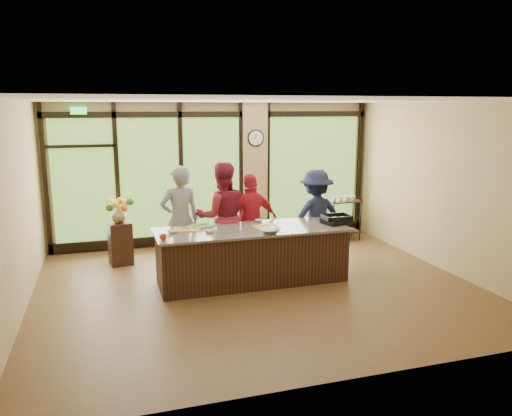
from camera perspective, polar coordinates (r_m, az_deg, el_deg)
floor at (r=8.28m, az=0.14°, el=-9.01°), size 7.00×7.00×0.00m
ceiling at (r=7.76m, az=0.15°, el=12.22°), size 7.00×7.00×0.00m
back_wall at (r=10.75m, az=-4.59°, el=3.95°), size 7.00×0.00×7.00m
left_wall at (r=7.64m, az=-25.81°, el=-0.23°), size 0.00×6.00×6.00m
right_wall at (r=9.51m, az=20.75°, el=2.26°), size 0.00×6.00×6.00m
window_wall at (r=10.76m, az=-3.68°, el=3.40°), size 6.90×0.12×3.00m
island_base at (r=8.41m, az=-0.46°, el=-5.52°), size 3.10×1.00×0.88m
countertop at (r=8.29m, az=-0.47°, el=-2.48°), size 3.20×1.10×0.04m
wall_clock at (r=10.77m, az=-0.04°, el=8.01°), size 0.36×0.04×0.36m
cook_left at (r=8.78m, az=-8.64°, el=-1.40°), size 0.75×0.54×1.92m
cook_midleft at (r=8.93m, az=-3.89°, el=-0.99°), size 0.99×0.79×1.95m
cook_midright at (r=9.02m, az=-0.55°, el=-1.54°), size 1.06×0.55×1.74m
cook_right at (r=9.41m, az=6.83°, el=-0.98°), size 1.17×0.71×1.77m
roasting_pan at (r=8.74m, az=9.16°, el=-1.49°), size 0.53×0.46×0.08m
mixing_bowl at (r=7.96m, az=1.62°, el=-2.64°), size 0.32×0.32×0.08m
cutting_board_left at (r=8.48m, az=-6.28°, el=-2.04°), size 0.52×0.46×0.01m
cutting_board_center at (r=8.26m, az=-8.01°, el=-2.45°), size 0.49×0.41×0.01m
cutting_board_right at (r=8.39m, az=1.11°, el=-2.13°), size 0.44×0.35×0.01m
prep_bowl_near at (r=8.08m, az=-9.54°, el=-2.68°), size 0.19×0.19×0.05m
prep_bowl_mid at (r=8.03m, az=-5.34°, el=-2.68°), size 0.15×0.15×0.04m
prep_bowl_far at (r=8.78m, az=0.35°, el=-1.44°), size 0.15×0.15×0.03m
red_ramekin at (r=7.68m, az=-10.58°, el=-3.33°), size 0.13×0.13×0.09m
flower_stand at (r=9.68m, az=-15.24°, el=-3.90°), size 0.46×0.46×0.80m
flower_vase at (r=9.55m, az=-15.41°, el=-0.72°), size 0.36×0.36×0.30m
bar_cart at (r=11.21m, az=9.96°, el=-0.62°), size 0.72×0.43×0.98m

